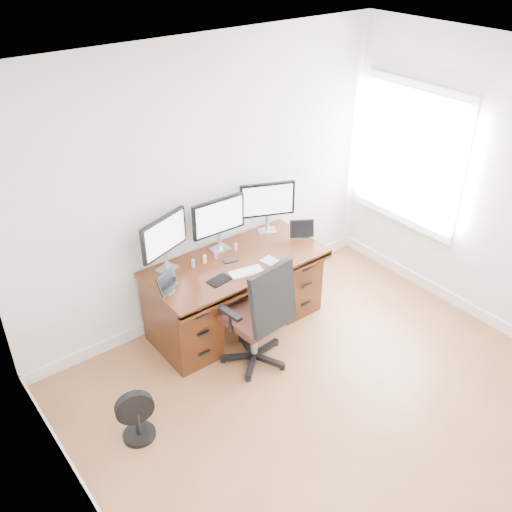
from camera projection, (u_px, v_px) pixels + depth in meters
ground at (372, 438)px, 4.47m from camera, size 4.50×4.50×0.00m
back_wall at (207, 186)px, 5.28m from camera, size 4.00×0.10×2.70m
desk at (235, 290)px, 5.50m from camera, size 1.70×0.80×0.75m
office_chair at (258, 331)px, 5.03m from camera, size 0.64×0.64×1.08m
floor_fan at (137, 417)px, 4.38m from camera, size 0.31×0.26×0.44m
monitor_left at (164, 237)px, 5.00m from camera, size 0.53×0.22×0.53m
monitor_center at (219, 218)px, 5.30m from camera, size 0.55×0.15×0.53m
monitor_right at (267, 201)px, 5.60m from camera, size 0.52×0.25×0.53m
tablet_left at (168, 284)px, 4.83m from camera, size 0.24×0.17×0.19m
tablet_right at (303, 230)px, 5.62m from camera, size 0.24×0.18×0.19m
keyboard at (246, 272)px, 5.12m from camera, size 0.32×0.19×0.01m
trackpad at (269, 261)px, 5.29m from camera, size 0.15×0.15×0.01m
drawing_tablet at (219, 280)px, 5.01m from camera, size 0.22×0.16×0.01m
phone at (231, 261)px, 5.29m from camera, size 0.15×0.10×0.01m
figurine_blue at (193, 263)px, 5.17m from camera, size 0.04×0.04×0.09m
figurine_yellow at (205, 258)px, 5.24m from camera, size 0.04×0.04×0.09m
figurine_purple at (216, 254)px, 5.30m from camera, size 0.04×0.04×0.09m
figurine_pink at (236, 246)px, 5.42m from camera, size 0.04×0.04×0.09m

